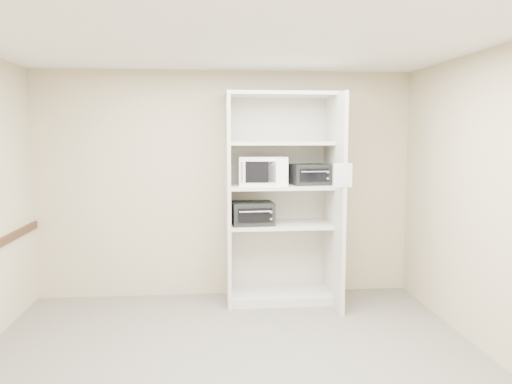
{
  "coord_description": "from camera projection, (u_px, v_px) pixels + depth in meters",
  "views": [
    {
      "loc": [
        -0.19,
        -3.98,
        1.94
      ],
      "look_at": [
        0.31,
        1.38,
        1.33
      ],
      "focal_mm": 35.0,
      "sensor_mm": 36.0,
      "label": 1
    }
  ],
  "objects": [
    {
      "name": "toaster_oven_upper",
      "position": [
        310.0,
        174.0,
        5.77
      ],
      "size": [
        0.45,
        0.36,
        0.24
      ],
      "primitive_type": "cube",
      "rotation": [
        0.0,
        0.0,
        0.13
      ],
      "color": "black",
      "rests_on": "shelving_unit"
    },
    {
      "name": "wall_right",
      "position": [
        498.0,
        205.0,
        4.23
      ],
      "size": [
        0.02,
        4.0,
        2.7
      ],
      "primitive_type": "cube",
      "color": "#C8B791",
      "rests_on": "ground"
    },
    {
      "name": "paper_sign",
      "position": [
        343.0,
        175.0,
        5.18
      ],
      "size": [
        0.19,
        0.01,
        0.24
      ],
      "primitive_type": "cube",
      "rotation": [
        0.0,
        0.0,
        0.01
      ],
      "color": "white",
      "rests_on": "shelving_unit"
    },
    {
      "name": "wall_front",
      "position": [
        257.0,
        280.0,
        2.05
      ],
      "size": [
        4.5,
        0.02,
        2.7
      ],
      "primitive_type": "cube",
      "color": "#C8B791",
      "rests_on": "ground"
    },
    {
      "name": "microwave",
      "position": [
        263.0,
        171.0,
        5.73
      ],
      "size": [
        0.58,
        0.47,
        0.33
      ],
      "primitive_type": "cube",
      "rotation": [
        0.0,
        0.0,
        -0.1
      ],
      "color": "white",
      "rests_on": "shelving_unit"
    },
    {
      "name": "shelving_unit",
      "position": [
        284.0,
        205.0,
        5.8
      ],
      "size": [
        1.24,
        0.92,
        2.42
      ],
      "color": "beige",
      "rests_on": "floor"
    },
    {
      "name": "wall_back",
      "position": [
        226.0,
        184.0,
        6.01
      ],
      "size": [
        4.5,
        0.02,
        2.7
      ],
      "primitive_type": "cube",
      "color": "#C8B791",
      "rests_on": "ground"
    },
    {
      "name": "floor",
      "position": [
        234.0,
        368.0,
        4.18
      ],
      "size": [
        4.5,
        4.0,
        0.01
      ],
      "primitive_type": "cube",
      "color": "slate",
      "rests_on": "ground"
    },
    {
      "name": "ceiling",
      "position": [
        233.0,
        37.0,
        3.87
      ],
      "size": [
        4.5,
        4.0,
        0.01
      ],
      "primitive_type": "cube",
      "color": "white"
    },
    {
      "name": "toaster_oven_lower",
      "position": [
        253.0,
        213.0,
        5.71
      ],
      "size": [
        0.49,
        0.39,
        0.26
      ],
      "primitive_type": "cube",
      "rotation": [
        0.0,
        0.0,
        0.07
      ],
      "color": "black",
      "rests_on": "shelving_unit"
    }
  ]
}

